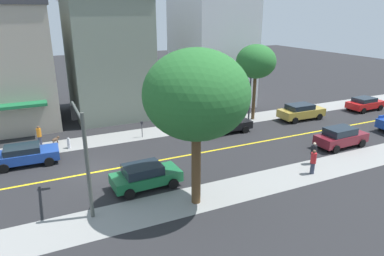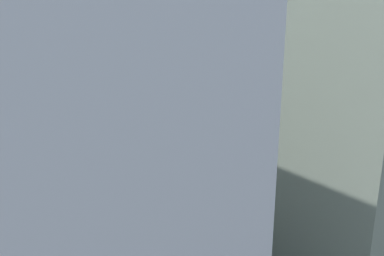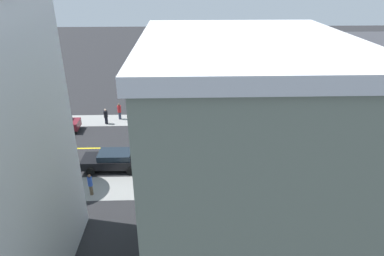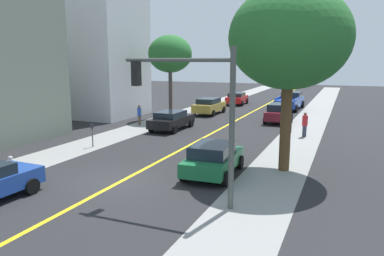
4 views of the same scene
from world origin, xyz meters
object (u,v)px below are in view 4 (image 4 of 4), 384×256
object	(u,v)px
street_tree_left_near	(170,54)
fire_hydrant	(11,165)
pedestrian_red_shirt	(305,124)
green_sedan_right_curb	(213,158)
traffic_light_mast	(196,102)
maroon_sedan_right_curb	(278,113)
pedestrian_black_shirt	(290,121)
black_sedan_left_curb	(171,120)
street_tree_right_corner	(290,38)
gold_sedan_left_curb	(209,106)
street_lamp	(170,77)
pedestrian_blue_shirt	(139,114)
red_sedan_left_curb	(237,98)
blue_pickup_truck	(290,101)
parking_meter	(92,132)

from	to	relation	value
street_tree_left_near	fire_hydrant	xyz separation A→B (m)	(0.35, -17.54, -5.25)
pedestrian_red_shirt	green_sedan_right_curb	bearing A→B (deg)	65.99
traffic_light_mast	maroon_sedan_right_curb	distance (m)	19.75
pedestrian_black_shirt	pedestrian_red_shirt	distance (m)	1.64
maroon_sedan_right_curb	black_sedan_left_curb	world-z (taller)	maroon_sedan_right_curb
street_tree_right_corner	gold_sedan_left_curb	size ratio (longest dim) A/B	1.84
street_tree_right_corner	black_sedan_left_curb	world-z (taller)	street_tree_right_corner
fire_hydrant	street_lamp	world-z (taller)	street_lamp
traffic_light_mast	green_sedan_right_curb	distance (m)	4.63
traffic_light_mast	street_lamp	distance (m)	19.15
street_tree_right_corner	black_sedan_left_curb	distance (m)	13.28
black_sedan_left_curb	pedestrian_blue_shirt	size ratio (longest dim) A/B	2.85
street_tree_right_corner	street_lamp	bearing A→B (deg)	135.66
gold_sedan_left_curb	green_sedan_right_curb	distance (m)	19.50
street_tree_right_corner	black_sedan_left_curb	bearing A→B (deg)	142.12
traffic_light_mast	red_sedan_left_curb	world-z (taller)	traffic_light_mast
street_tree_left_near	red_sedan_left_curb	world-z (taller)	street_tree_left_near
fire_hydrant	blue_pickup_truck	bearing A→B (deg)	73.51
parking_meter	black_sedan_left_curb	world-z (taller)	parking_meter
black_sedan_left_curb	fire_hydrant	bearing A→B (deg)	172.00
street_lamp	pedestrian_red_shirt	bearing A→B (deg)	-13.34
street_tree_right_corner	pedestrian_red_shirt	size ratio (longest dim) A/B	5.05
traffic_light_mast	red_sedan_left_curb	bearing A→B (deg)	-76.76
parking_meter	blue_pickup_truck	size ratio (longest dim) A/B	0.23
pedestrian_blue_shirt	pedestrian_red_shirt	xyz separation A→B (m)	(12.94, 0.15, 0.04)
street_tree_left_near	parking_meter	world-z (taller)	street_tree_left_near
maroon_sedan_right_curb	gold_sedan_left_curb	size ratio (longest dim) A/B	0.94
red_sedan_left_curb	pedestrian_red_shirt	bearing A→B (deg)	-152.25
pedestrian_blue_shirt	pedestrian_black_shirt	size ratio (longest dim) A/B	0.99
street_tree_left_near	pedestrian_blue_shirt	bearing A→B (deg)	-106.57
parking_meter	traffic_light_mast	size ratio (longest dim) A/B	0.25
traffic_light_mast	maroon_sedan_right_curb	xyz separation A→B (m)	(-0.44, 19.52, -2.93)
parking_meter	traffic_light_mast	xyz separation A→B (m)	(9.16, -5.93, 2.83)
maroon_sedan_right_curb	blue_pickup_truck	bearing A→B (deg)	0.78
street_lamp	black_sedan_left_curb	size ratio (longest dim) A/B	1.34
pedestrian_red_shirt	street_tree_right_corner	bearing A→B (deg)	81.18
red_sedan_left_curb	maroon_sedan_right_curb	size ratio (longest dim) A/B	0.97
red_sedan_left_curb	pedestrian_red_shirt	distance (m)	18.89
traffic_light_mast	red_sedan_left_curb	distance (m)	31.37
street_tree_left_near	gold_sedan_left_curb	size ratio (longest dim) A/B	1.58
street_lamp	red_sedan_left_curb	world-z (taller)	street_lamp
pedestrian_blue_shirt	pedestrian_red_shirt	distance (m)	12.94
pedestrian_black_shirt	blue_pickup_truck	bearing A→B (deg)	125.38
fire_hydrant	gold_sedan_left_curb	size ratio (longest dim) A/B	0.19
pedestrian_black_shirt	black_sedan_left_curb	bearing A→B (deg)	-138.03
street_tree_right_corner	green_sedan_right_curb	bearing A→B (deg)	-144.65
street_lamp	black_sedan_left_curb	distance (m)	5.25
red_sedan_left_curb	green_sedan_right_curb	distance (m)	27.70
maroon_sedan_right_curb	gold_sedan_left_curb	bearing A→B (deg)	71.16
pedestrian_black_shirt	parking_meter	bearing A→B (deg)	-110.87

